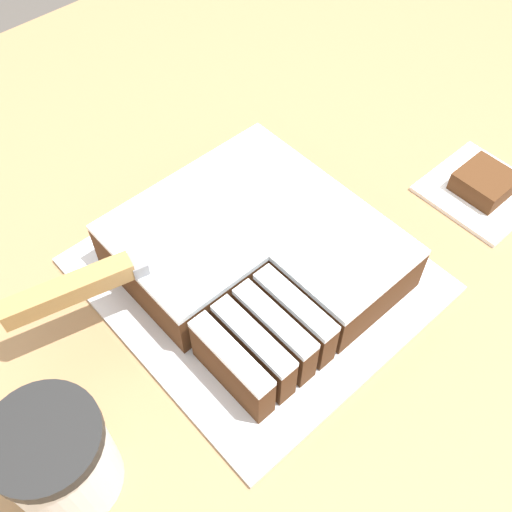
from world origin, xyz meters
TOP-DOWN VIEW (x-y plane):
  - ground_plane at (0.00, 0.00)m, footprint 8.00×8.00m
  - countertop at (0.00, 0.00)m, footprint 1.40×1.10m
  - cake_board at (-0.08, -0.09)m, footprint 0.32×0.34m
  - cake at (-0.07, -0.08)m, footprint 0.25×0.27m
  - knife at (-0.22, -0.03)m, footprint 0.36×0.11m
  - coffee_cup at (-0.35, -0.14)m, footprint 0.09×0.09m
  - paper_napkin at (0.22, -0.18)m, footprint 0.13×0.13m
  - brownie at (0.22, -0.18)m, footprint 0.06×0.06m

SIDE VIEW (x-z plane):
  - ground_plane at x=0.00m, z-range 0.00..0.00m
  - countertop at x=0.00m, z-range 0.00..0.92m
  - paper_napkin at x=0.22m, z-range 0.92..0.92m
  - cake_board at x=-0.08m, z-range 0.92..0.92m
  - brownie at x=0.22m, z-range 0.92..0.95m
  - cake at x=-0.07m, z-range 0.92..0.99m
  - coffee_cup at x=-0.35m, z-range 0.92..1.03m
  - knife at x=-0.22m, z-range 0.98..1.01m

